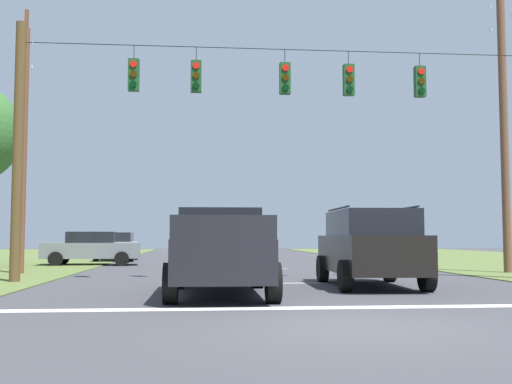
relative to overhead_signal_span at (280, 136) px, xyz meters
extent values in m
plane|color=#3D3D42|center=(-0.07, -9.25, -4.30)|extent=(120.00, 120.00, 0.00)
cube|color=white|center=(-0.07, -6.92, -4.29)|extent=(12.50, 0.45, 0.01)
cube|color=white|center=(-0.07, -0.92, -4.29)|extent=(2.50, 0.15, 0.01)
cube|color=white|center=(-0.07, 6.79, -4.29)|extent=(2.50, 0.15, 0.01)
cube|color=white|center=(-0.07, 12.22, -4.29)|extent=(2.50, 0.15, 0.01)
cube|color=white|center=(-0.07, 20.70, -4.29)|extent=(2.50, 0.15, 0.01)
cube|color=white|center=(-0.07, 26.06, -4.29)|extent=(2.50, 0.15, 0.01)
cylinder|color=brown|center=(-7.59, 0.00, -0.52)|extent=(0.30, 0.30, 7.54)
cylinder|color=black|center=(0.01, 0.00, 2.66)|extent=(15.22, 0.02, 0.02)
cylinder|color=black|center=(-4.34, 0.00, 2.45)|extent=(0.02, 0.02, 0.42)
cube|color=#19471E|center=(-4.34, 0.00, 1.76)|extent=(0.32, 0.24, 0.95)
cylinder|color=red|center=(-4.34, -0.14, 2.06)|extent=(0.20, 0.04, 0.20)
cylinder|color=#352203|center=(-4.34, -0.14, 1.76)|extent=(0.20, 0.04, 0.20)
cylinder|color=black|center=(-4.34, -0.14, 1.46)|extent=(0.20, 0.04, 0.20)
cylinder|color=black|center=(-2.51, 0.00, 2.45)|extent=(0.02, 0.02, 0.42)
cube|color=#19471E|center=(-2.51, 0.00, 1.76)|extent=(0.32, 0.24, 0.95)
cylinder|color=red|center=(-2.51, -0.14, 2.06)|extent=(0.20, 0.04, 0.20)
cylinder|color=#352203|center=(-2.51, -0.14, 1.76)|extent=(0.20, 0.04, 0.20)
cylinder|color=black|center=(-2.51, -0.14, 1.46)|extent=(0.20, 0.04, 0.20)
cylinder|color=black|center=(0.15, 0.00, 2.45)|extent=(0.02, 0.02, 0.42)
cube|color=#19471E|center=(0.15, 0.00, 1.76)|extent=(0.32, 0.24, 0.95)
cylinder|color=red|center=(0.15, -0.14, 2.06)|extent=(0.20, 0.04, 0.20)
cylinder|color=#352203|center=(0.15, -0.14, 1.76)|extent=(0.20, 0.04, 0.20)
cylinder|color=black|center=(0.15, -0.14, 1.46)|extent=(0.20, 0.04, 0.20)
cylinder|color=black|center=(2.11, 0.00, 2.45)|extent=(0.02, 0.02, 0.42)
cube|color=#19471E|center=(2.11, 0.00, 1.76)|extent=(0.32, 0.24, 0.95)
cylinder|color=red|center=(2.11, -0.14, 2.06)|extent=(0.20, 0.04, 0.20)
cylinder|color=#352203|center=(2.11, -0.14, 1.76)|extent=(0.20, 0.04, 0.20)
cylinder|color=black|center=(2.11, -0.14, 1.46)|extent=(0.20, 0.04, 0.20)
cylinder|color=black|center=(4.34, 0.00, 2.45)|extent=(0.02, 0.02, 0.42)
cube|color=#19471E|center=(4.34, 0.00, 1.76)|extent=(0.32, 0.24, 0.95)
cylinder|color=red|center=(4.34, -0.14, 2.06)|extent=(0.20, 0.04, 0.20)
cylinder|color=#352203|center=(4.34, -0.14, 1.76)|extent=(0.20, 0.04, 0.20)
cylinder|color=black|center=(4.34, -0.14, 1.46)|extent=(0.20, 0.04, 0.20)
cube|color=black|center=(-1.92, -4.21, -3.47)|extent=(2.05, 5.42, 0.85)
cube|color=black|center=(-1.91, -3.57, -2.70)|extent=(1.87, 1.92, 0.70)
cube|color=black|center=(-2.87, -5.55, -2.82)|extent=(0.12, 2.38, 0.45)
cube|color=black|center=(-0.99, -5.57, -2.82)|extent=(0.12, 2.38, 0.45)
cube|color=black|center=(-1.95, -6.86, -2.82)|extent=(1.96, 0.12, 0.45)
cylinder|color=black|center=(-2.90, -2.37, -3.90)|extent=(0.29, 0.80, 0.80)
cylinder|color=black|center=(-0.90, -2.39, -3.90)|extent=(0.29, 0.80, 0.80)
cylinder|color=black|center=(-2.94, -6.04, -3.90)|extent=(0.29, 0.80, 0.80)
cylinder|color=black|center=(-0.94, -6.06, -3.90)|extent=(0.29, 0.80, 0.80)
cube|color=black|center=(2.06, -2.23, -3.44)|extent=(2.11, 4.86, 0.95)
cube|color=black|center=(2.06, -2.38, -2.64)|extent=(1.91, 3.26, 0.65)
cylinder|color=black|center=(1.21, -2.35, -2.27)|extent=(0.14, 2.72, 0.05)
cylinder|color=black|center=(2.91, -2.41, -2.27)|extent=(0.14, 2.72, 0.05)
cylinder|color=black|center=(1.14, -0.57, -3.92)|extent=(0.29, 0.77, 0.76)
cylinder|color=black|center=(3.09, -0.63, -3.92)|extent=(0.29, 0.77, 0.76)
cylinder|color=black|center=(1.03, -3.83, -3.92)|extent=(0.29, 0.77, 0.76)
cylinder|color=black|center=(2.98, -3.90, -3.92)|extent=(0.29, 0.77, 0.76)
cube|color=silver|center=(-6.82, 15.90, -3.63)|extent=(1.89, 4.34, 0.70)
cube|color=black|center=(-6.82, 15.90, -3.03)|extent=(1.67, 2.13, 0.50)
cylinder|color=black|center=(-5.88, 14.50, -3.98)|extent=(0.23, 0.64, 0.64)
cylinder|color=black|center=(-7.68, 14.46, -3.98)|extent=(0.23, 0.64, 0.64)
cylinder|color=black|center=(-5.95, 17.33, -3.98)|extent=(0.23, 0.64, 0.64)
cylinder|color=black|center=(-7.75, 17.30, -3.98)|extent=(0.23, 0.64, 0.64)
cube|color=slate|center=(-7.27, 10.66, -3.63)|extent=(4.38, 2.01, 0.70)
cube|color=black|center=(-7.27, 10.66, -3.03)|extent=(2.18, 1.72, 0.50)
cylinder|color=black|center=(-5.90, 11.63, -3.98)|extent=(0.65, 0.25, 0.64)
cylinder|color=black|center=(-5.81, 9.83, -3.98)|extent=(0.65, 0.25, 0.64)
cylinder|color=black|center=(-8.73, 11.49, -3.98)|extent=(0.65, 0.25, 0.64)
cylinder|color=black|center=(-8.64, 9.69, -3.98)|extent=(0.65, 0.25, 0.64)
cylinder|color=brown|center=(8.56, 3.03, 0.85)|extent=(0.29, 0.29, 10.29)
cube|color=brown|center=(8.56, 3.03, 5.59)|extent=(0.12, 0.12, 2.03)
cylinder|color=#B2B7BC|center=(8.56, 3.84, 5.71)|extent=(0.08, 0.08, 0.12)
cube|color=brown|center=(8.56, 3.03, 4.69)|extent=(0.12, 0.12, 2.00)
cylinder|color=#B2B7BC|center=(8.56, 3.83, 4.81)|extent=(0.08, 0.08, 0.12)
cylinder|color=#B2B7BC|center=(8.56, 2.23, 4.81)|extent=(0.08, 0.08, 0.12)
cylinder|color=brown|center=(-8.56, 3.99, 0.06)|extent=(0.27, 0.27, 8.71)
cube|color=brown|center=(-8.56, 3.99, 4.02)|extent=(0.12, 0.12, 2.12)
cylinder|color=#B2B7BC|center=(-8.56, 4.84, 4.14)|extent=(0.08, 0.08, 0.12)
cylinder|color=#B2B7BC|center=(-8.56, 3.15, 4.14)|extent=(0.08, 0.08, 0.12)
cube|color=brown|center=(-8.56, 3.99, 3.12)|extent=(0.12, 0.12, 2.08)
cylinder|color=#B2B7BC|center=(-8.56, 4.83, 3.24)|extent=(0.08, 0.08, 0.12)
cylinder|color=#B2B7BC|center=(-8.56, 3.16, 3.24)|extent=(0.08, 0.08, 0.12)
camera|label=1|loc=(-2.39, -18.22, -2.99)|focal=43.53mm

